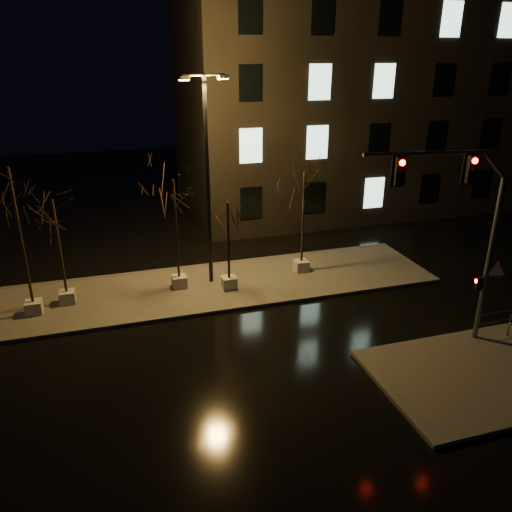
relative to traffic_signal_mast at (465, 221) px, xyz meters
name	(u,v)px	position (x,y,z in m)	size (l,w,h in m)	color
ground	(238,357)	(-7.83, 1.32, -4.85)	(90.00, 90.00, 0.00)	black
median	(205,287)	(-7.83, 7.32, -4.77)	(22.00, 5.00, 0.15)	#494742
sidewalk_corner	(477,375)	(-0.33, -2.18, -4.77)	(7.00, 5.00, 0.15)	#494742
building	(363,96)	(6.17, 19.32, 2.65)	(25.00, 12.00, 15.00)	black
tree_0	(14,202)	(-15.19, 6.76, 0.10)	(1.80, 1.80, 6.32)	#AFACA4
tree_1	(56,224)	(-13.90, 7.36, -1.09)	(1.80, 1.80, 4.75)	#AFACA4
tree_2	(175,205)	(-8.99, 7.54, -0.74)	(1.80, 1.80, 5.21)	#AFACA4
tree_3	(228,222)	(-6.80, 6.76, -1.48)	(1.80, 1.80, 4.24)	#AFACA4
tree_4	(304,195)	(-2.88, 7.65, -0.80)	(1.80, 1.80, 5.14)	#AFACA4
traffic_signal_mast	(465,221)	(0.00, 0.00, 0.00)	(5.79, 1.09, 7.15)	#56595E
streetlight_main	(207,169)	(-7.44, 7.76, 0.68)	(2.27, 1.03, 9.33)	black
guard_rail_a	(499,319)	(2.17, -0.18, -4.08)	(2.18, 0.09, 0.94)	#56595E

